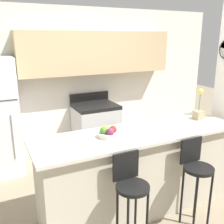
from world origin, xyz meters
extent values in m
plane|color=gray|center=(0.00, 0.00, 0.00)|extent=(14.00, 14.00, 0.00)
cube|color=white|center=(0.00, 2.09, 1.27)|extent=(5.60, 0.06, 2.55)
cube|color=tan|center=(0.29, 1.90, 1.79)|extent=(2.72, 0.32, 0.72)
cube|color=silver|center=(0.17, 1.92, 1.52)|extent=(0.69, 0.28, 0.12)
cube|color=beige|center=(0.00, 0.00, 0.49)|extent=(2.33, 0.60, 0.97)
cube|color=beige|center=(0.00, 0.00, 0.99)|extent=(2.45, 0.72, 0.03)
cylinder|color=#B2B2B7|center=(-1.25, 1.40, 0.66)|extent=(0.02, 0.02, 0.66)
cube|color=silver|center=(0.17, 1.73, 0.43)|extent=(0.74, 0.62, 0.85)
cube|color=black|center=(0.17, 1.73, 0.88)|extent=(0.74, 0.62, 0.06)
cube|color=black|center=(0.17, 2.02, 0.99)|extent=(0.74, 0.04, 0.16)
cube|color=black|center=(0.17, 1.42, 0.47)|extent=(0.45, 0.01, 0.27)
cylinder|color=black|center=(-0.40, -0.54, 0.71)|extent=(0.32, 0.32, 0.03)
cube|color=black|center=(-0.40, -0.41, 0.87)|extent=(0.27, 0.02, 0.28)
cylinder|color=black|center=(-0.30, -0.65, 0.35)|extent=(0.02, 0.02, 0.69)
cylinder|color=black|center=(-0.51, -0.44, 0.35)|extent=(0.02, 0.02, 0.69)
cylinder|color=black|center=(-0.30, -0.44, 0.35)|extent=(0.02, 0.02, 0.69)
cylinder|color=black|center=(0.40, -0.54, 0.71)|extent=(0.32, 0.32, 0.03)
cube|color=black|center=(0.40, -0.41, 0.87)|extent=(0.27, 0.02, 0.28)
cylinder|color=black|center=(0.30, -0.65, 0.35)|extent=(0.02, 0.02, 0.69)
cylinder|color=black|center=(0.51, -0.65, 0.35)|extent=(0.02, 0.02, 0.69)
cylinder|color=black|center=(0.30, -0.44, 0.35)|extent=(0.02, 0.02, 0.69)
cylinder|color=black|center=(0.51, -0.44, 0.35)|extent=(0.02, 0.02, 0.69)
cube|color=tan|center=(0.95, 0.08, 1.06)|extent=(0.11, 0.11, 0.11)
cylinder|color=#386633|center=(0.95, 0.08, 1.24)|extent=(0.01, 0.01, 0.24)
sphere|color=#DBCC4C|center=(0.95, 0.08, 1.38)|extent=(0.07, 0.07, 0.07)
cylinder|color=silver|center=(-0.39, 0.02, 1.03)|extent=(0.24, 0.24, 0.05)
sphere|color=red|center=(-0.33, 0.01, 1.09)|extent=(0.08, 0.08, 0.08)
sphere|color=gold|center=(-0.39, 0.07, 1.08)|extent=(0.07, 0.07, 0.07)
sphere|color=#4C7F2D|center=(-0.44, 0.02, 1.09)|extent=(0.09, 0.09, 0.09)
sphere|color=#7A2D56|center=(-0.39, -0.04, 1.09)|extent=(0.08, 0.08, 0.08)
camera|label=1|loc=(-1.52, -2.38, 2.05)|focal=42.00mm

